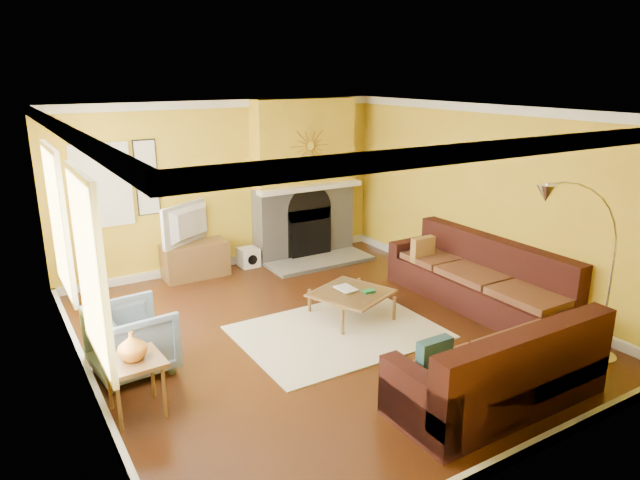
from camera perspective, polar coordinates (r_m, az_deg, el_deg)
floor at (r=7.25m, az=0.16°, el=-9.14°), size 5.50×6.00×0.02m
ceiling at (r=6.55m, az=0.18°, el=12.84°), size 5.50×6.00×0.02m
wall_back at (r=9.41m, az=-9.48°, el=5.41°), size 5.50×0.02×2.70m
wall_front at (r=4.63m, az=20.19°, el=-7.25°), size 5.50×0.02×2.70m
wall_left at (r=5.89m, az=-23.42°, el=-2.51°), size 0.02×6.00×2.70m
wall_right at (r=8.50m, az=16.28°, el=3.78°), size 0.02×6.00×2.70m
baseboard at (r=7.22m, az=0.16°, el=-8.64°), size 5.50×6.00×0.12m
crown_molding at (r=6.55m, az=0.18°, el=12.23°), size 5.50×6.00×0.12m
window_left_near at (r=7.10m, az=-24.83°, el=1.69°), size 0.06×1.22×1.72m
window_left_far at (r=5.28m, az=-22.19°, el=-2.77°), size 0.06×1.22×1.72m
window_back at (r=8.81m, az=-20.97°, el=5.10°), size 0.82×0.06×1.22m
wall_art at (r=8.94m, az=-16.93°, el=5.97°), size 0.34×0.04×1.14m
fireplace at (r=9.80m, az=-1.65°, el=6.07°), size 1.80×0.40×2.70m
mantel at (r=9.61m, az=-0.93°, el=5.26°), size 1.92×0.22×0.08m
hearth at (r=9.67m, az=0.03°, el=-2.16°), size 1.80×0.70×0.06m
sunburst at (r=9.51m, az=-0.98°, el=9.41°), size 0.70×0.04×0.70m
rug at (r=7.20m, az=1.83°, el=-9.19°), size 2.40×1.80×0.02m
sectional_sofa at (r=7.10m, az=11.62°, el=-6.02°), size 3.22×3.74×0.90m
coffee_table at (r=7.59m, az=3.13°, el=-6.42°), size 1.16×1.16×0.35m
media_console at (r=9.19m, az=-12.36°, el=-1.96°), size 1.01×0.45×0.55m
tv at (r=9.02m, az=-12.59°, el=1.63°), size 1.02×0.70×0.63m
subwoofer at (r=9.56m, az=-7.15°, el=-1.72°), size 0.31×0.31×0.31m
armchair at (r=6.53m, az=-18.29°, el=-9.38°), size 0.90×0.87×0.75m
side_table at (r=5.81m, az=-17.89°, el=-13.76°), size 0.54×0.54×0.56m
vase at (r=5.61m, az=-18.27°, el=-10.03°), size 0.34×0.34×0.28m
book at (r=7.51m, az=1.92°, el=-5.06°), size 0.23×0.30×0.03m
arc_lamp at (r=6.44m, az=24.44°, el=-3.73°), size 1.36×0.36×2.13m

